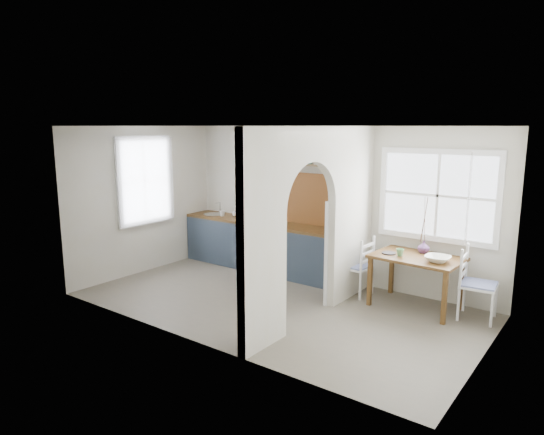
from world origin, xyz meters
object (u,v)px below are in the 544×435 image
Objects in this scene: kettle at (337,226)px; chair_left at (356,265)px; vase at (424,247)px; chair_right at (479,284)px; dining_table at (416,282)px.

chair_left is at bearing -16.32° from kettle.
chair_right is at bearing -11.08° from vase.
dining_table is at bearing -90.33° from vase.
vase is (1.36, 0.14, -0.17)m from kettle.
chair_left is 1.80m from chair_right.
kettle reaches higher than chair_left.
dining_table is 1.51m from kettle.
vase is at bearing 73.53° from chair_right.
dining_table is 1.32× the size of chair_left.
kettle is at bearing -102.53° from chair_left.
vase is (-0.84, 0.16, 0.35)m from chair_right.
chair_right reaches higher than dining_table.
dining_table is 6.87× the size of vase.
chair_left is 1.06m from vase.
kettle is at bearing -174.17° from vase.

